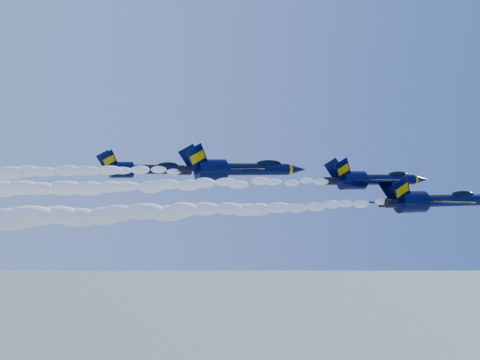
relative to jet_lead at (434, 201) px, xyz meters
name	(u,v)px	position (x,y,z in m)	size (l,w,h in m)	color
jet_lead	(434,201)	(0.00, 0.00, 0.00)	(18.15, 14.89, 6.74)	black
smoke_trail_jet_lead	(191,211)	(-33.30, 0.00, -0.50)	(51.09, 2.46, 2.21)	white
jet_second	(373,179)	(-6.03, 5.08, 2.70)	(16.00, 13.12, 5.94)	black
smoke_trail_jet_second	(134,186)	(-38.41, 5.08, 2.22)	(51.09, 2.17, 1.95)	white
jet_third	(237,169)	(-21.37, 15.35, 4.08)	(19.08, 15.65, 7.09)	black
jet_fourth	(142,169)	(-32.41, 24.46, 4.06)	(15.21, 12.48, 5.65)	black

